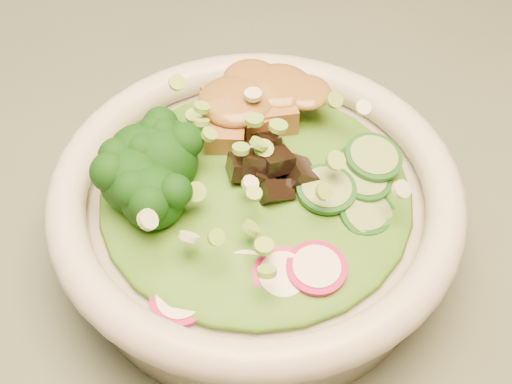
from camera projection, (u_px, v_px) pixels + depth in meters
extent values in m
cylinder|color=black|center=(402.00, 119.00, 1.13)|extent=(0.06, 0.06, 0.72)
cylinder|color=beige|center=(256.00, 224.00, 0.46)|extent=(0.23, 0.23, 0.05)
torus|color=beige|center=(256.00, 191.00, 0.44)|extent=(0.26, 0.26, 0.02)
ellipsoid|color=#2A5C13|center=(256.00, 191.00, 0.44)|extent=(0.19, 0.19, 0.02)
ellipsoid|color=brown|center=(256.00, 97.00, 0.46)|extent=(0.07, 0.05, 0.02)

